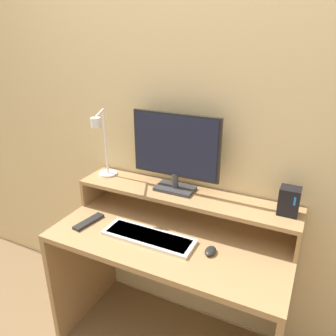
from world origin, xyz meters
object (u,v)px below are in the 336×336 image
Objects in this scene: monitor at (175,150)px; remote_control at (89,222)px; mouse at (210,251)px; keyboard at (149,237)px; desk_lamp at (103,147)px; router_dock at (289,201)px.

monitor is 2.50× the size of remote_control.
mouse is (0.29, -0.23, -0.38)m from monitor.
keyboard reaches higher than remote_control.
desk_lamp is at bearing 153.13° from keyboard.
remote_control is (-0.68, -0.04, -0.01)m from mouse.
keyboard is at bearing -157.26° from router_dock.
monitor is at bearing 141.39° from mouse.
monitor is 3.56× the size of router_dock.
desk_lamp reaches higher than mouse.
desk_lamp is at bearing -176.75° from router_dock.
desk_lamp is (-0.42, -0.06, -0.03)m from monitor.
mouse reaches higher than keyboard.
desk_lamp is 0.42m from remote_control.
monitor reaches higher than keyboard.
mouse is at bearing -38.61° from monitor.
router_dock is 1.04m from remote_control.
router_dock is 0.44m from mouse.
monitor reaches higher than remote_control.
router_dock is at bearing 3.25° from desk_lamp.
router_dock reaches higher than remote_control.
keyboard is at bearing -96.27° from monitor.
mouse is (-0.29, -0.23, -0.22)m from router_dock.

